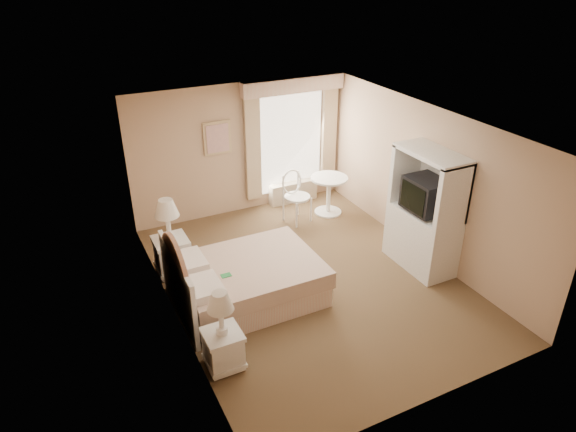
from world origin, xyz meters
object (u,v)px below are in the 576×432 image
round_table (329,189)px  armoire (424,220)px  nightstand_near (223,340)px  cafe_chair (295,192)px  bed (242,281)px  nightstand_far (171,246)px

round_table → armoire: size_ratio=0.38×
nightstand_near → cafe_chair: bearing=50.2°
cafe_chair → bed: bearing=-149.1°
bed → armoire: (2.94, -0.39, 0.48)m
round_table → armoire: (0.38, -2.27, 0.31)m
nightstand_near → armoire: bearing=12.0°
cafe_chair → round_table: bearing=-17.2°
nightstand_near → cafe_chair: size_ratio=1.10×
cafe_chair → armoire: bearing=-79.5°
bed → nightstand_near: 1.37m
round_table → armoire: armoire is taller
bed → round_table: bearing=36.3°
nightstand_far → round_table: (3.27, 0.70, 0.02)m
bed → nightstand_near: size_ratio=1.91×
round_table → bed: bearing=-143.7°
round_table → cafe_chair: bearing=177.9°
bed → armoire: bearing=-7.6°
nightstand_near → nightstand_far: size_ratio=0.86×
round_table → cafe_chair: 0.72m
bed → nightstand_far: size_ratio=1.65×
nightstand_far → cafe_chair: size_ratio=1.27×
nightstand_far → cafe_chair: (2.55, 0.73, 0.10)m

